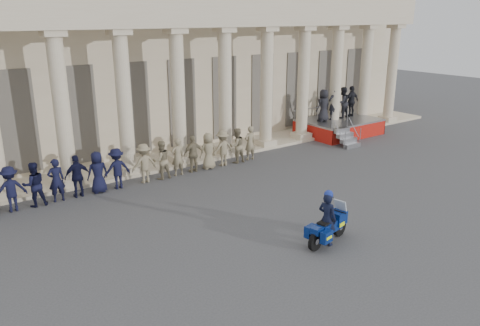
% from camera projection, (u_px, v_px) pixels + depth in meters
% --- Properties ---
extents(ground, '(90.00, 90.00, 0.00)m').
position_uv_depth(ground, '(265.00, 231.00, 15.43)').
color(ground, '#3C3C3E').
rests_on(ground, ground).
extents(building, '(40.00, 12.50, 9.00)m').
position_uv_depth(building, '(96.00, 59.00, 25.44)').
color(building, '#C0AE90').
rests_on(building, ground).
extents(officer_rank, '(17.23, 0.64, 1.70)m').
position_uv_depth(officer_rank, '(81.00, 176.00, 18.22)').
color(officer_rank, black).
rests_on(officer_rank, ground).
extents(reviewing_stand, '(4.52, 4.27, 2.77)m').
position_uv_depth(reviewing_stand, '(339.00, 111.00, 27.63)').
color(reviewing_stand, gray).
rests_on(reviewing_stand, ground).
extents(motorcycle, '(1.95, 0.93, 1.26)m').
position_uv_depth(motorcycle, '(328.00, 227.00, 14.51)').
color(motorcycle, black).
rests_on(motorcycle, ground).
extents(rider, '(0.52, 0.68, 1.79)m').
position_uv_depth(rider, '(327.00, 218.00, 14.33)').
color(rider, black).
rests_on(rider, ground).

